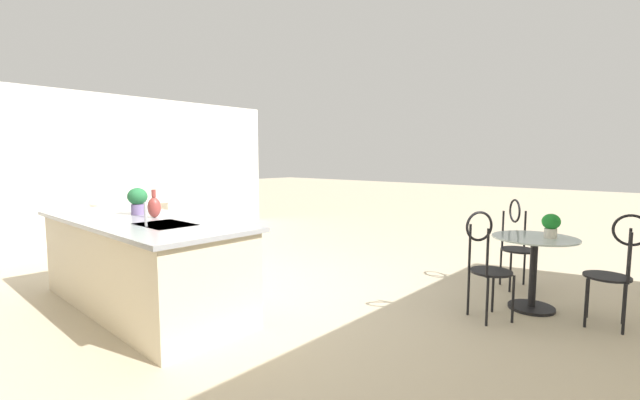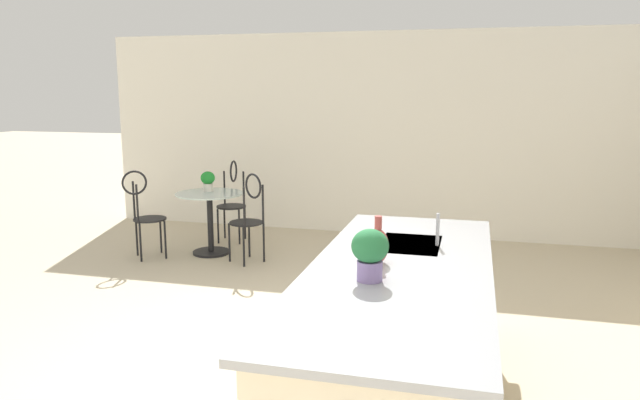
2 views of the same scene
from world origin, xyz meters
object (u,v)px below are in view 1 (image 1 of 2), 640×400
Objects in this scene: writing_desk at (132,215)px; vase_on_counter at (154,207)px; chair_near_window at (486,260)px; potted_plant_counter_near at (138,199)px; potted_plant_on_table at (551,224)px; chair_toward_desk at (616,265)px; chair_by_island at (517,239)px; bistro_table at (533,266)px.

writing_desk is 4.17× the size of vase_on_counter.
vase_on_counter is (2.69, 1.89, 0.46)m from chair_near_window.
vase_on_counter reaches higher than writing_desk.
vase_on_counter is at bearing -178.02° from potted_plant_counter_near.
potted_plant_on_table is at bearing -119.19° from chair_near_window.
potted_plant_counter_near reaches higher than chair_toward_desk.
potted_plant_on_table is (-0.37, -0.67, 0.30)m from chair_near_window.
chair_near_window is 1.10m from chair_toward_desk.
potted_plant_counter_near reaches higher than chair_near_window.
chair_near_window is 1.26m from chair_by_island.
chair_toward_desk is at bearing 172.41° from potted_plant_on_table.
potted_plant_counter_near is 1.00× the size of vase_on_counter.
bistro_table and writing_desk have the same top height.
chair_near_window is 6.13m from writing_desk.
bistro_table is at bearing -112.86° from chair_near_window.
writing_desk is (6.09, 0.68, -0.06)m from chair_near_window.
potted_plant_counter_near is at bearing 158.08° from writing_desk.
chair_toward_desk is 4.41m from vase_on_counter.
chair_near_window reaches higher than bistro_table.
writing_desk is at bearing 11.34° from bistro_table.
potted_plant_on_table is (0.55, -0.07, 0.30)m from chair_toward_desk.
bistro_table is at bearing -142.80° from potted_plant_counter_near.
vase_on_counter is at bearing 35.10° from chair_near_window.
chair_near_window is at bearing -144.90° from vase_on_counter.
chair_near_window and chair_toward_desk have the same top height.
potted_plant_counter_near is 0.35m from vase_on_counter.
chair_by_island is 1.00× the size of chair_toward_desk.
bistro_table is 0.77× the size of chair_near_window.
chair_near_window is at bearing -147.96° from potted_plant_counter_near.
potted_plant_counter_near is (3.41, 2.57, 0.21)m from potted_plant_on_table.
chair_toward_desk is 0.64m from potted_plant_on_table.
potted_plant_counter_near reaches higher than bistro_table.
chair_near_window is at bearing 67.14° from bistro_table.
chair_by_island is at bearing -84.86° from chair_near_window.
chair_near_window is at bearing 32.66° from chair_toward_desk.
writing_desk is (6.34, 1.27, 0.06)m from bistro_table.
chair_by_island is 4.33m from potted_plant_counter_near.
chair_toward_desk is at bearing -169.75° from writing_desk.
vase_on_counter is at bearing 160.33° from writing_desk.
writing_desk is at bearing 10.25° from chair_toward_desk.
chair_near_window is 0.82m from potted_plant_on_table.
vase_on_counter is at bearing 39.86° from potted_plant_on_table.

